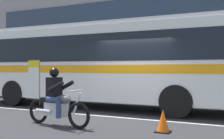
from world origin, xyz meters
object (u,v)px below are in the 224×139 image
object	(u,v)px
traffic_cone	(163,121)
motorcycle_with_rider	(57,101)
transit_bus	(103,60)
fire_hydrant	(81,88)

from	to	relation	value
traffic_cone	motorcycle_with_rider	bearing A→B (deg)	-169.85
motorcycle_with_rider	transit_bus	bearing A→B (deg)	97.10
fire_hydrant	transit_bus	bearing A→B (deg)	-45.54
transit_bus	motorcycle_with_rider	bearing A→B (deg)	-82.90
motorcycle_with_rider	fire_hydrant	xyz separation A→B (m)	(-3.22, 6.48, -0.15)
motorcycle_with_rider	traffic_cone	bearing A→B (deg)	10.15
transit_bus	fire_hydrant	distance (m)	4.18
traffic_cone	transit_bus	bearing A→B (deg)	135.56
motorcycle_with_rider	fire_hydrant	bearing A→B (deg)	116.45
motorcycle_with_rider	traffic_cone	size ratio (longest dim) A/B	3.97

